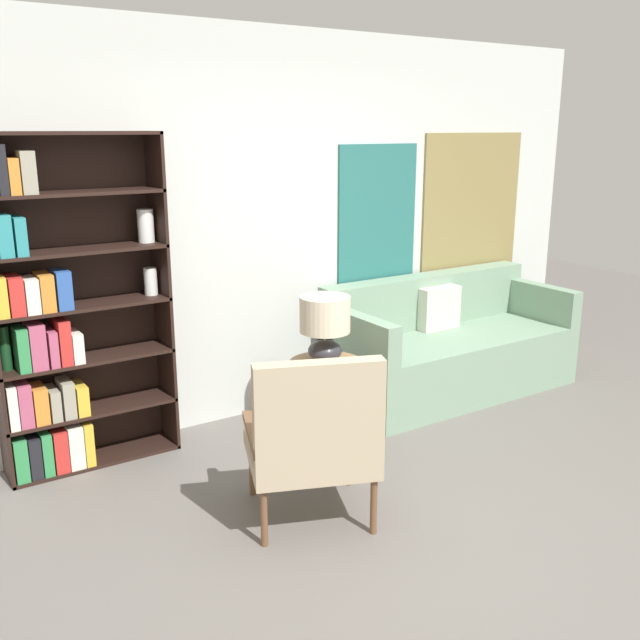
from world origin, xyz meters
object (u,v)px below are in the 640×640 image
at_px(side_table, 326,371).
at_px(table_lamp, 325,322).
at_px(armchair, 314,435).
at_px(bookshelf, 58,323).
at_px(couch, 448,349).

relative_size(side_table, table_lamp, 1.28).
height_order(armchair, side_table, armchair).
xyz_separation_m(bookshelf, couch, (2.89, -0.27, -0.59)).
relative_size(couch, table_lamp, 4.56).
distance_m(bookshelf, side_table, 1.69).
xyz_separation_m(bookshelf, table_lamp, (1.54, -0.53, -0.10)).
bearing_deg(bookshelf, table_lamp, -19.15).
relative_size(couch, side_table, 3.57).
distance_m(armchair, table_lamp, 1.13).
relative_size(bookshelf, couch, 1.02).
bearing_deg(table_lamp, couch, 11.23).
bearing_deg(table_lamp, side_table, -98.03).
xyz_separation_m(couch, table_lamp, (-1.35, -0.27, 0.48)).
height_order(couch, table_lamp, table_lamp).
relative_size(bookshelf, table_lamp, 4.64).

